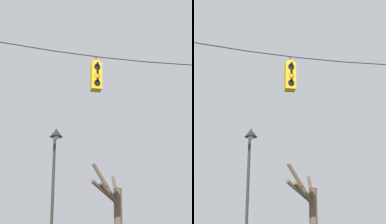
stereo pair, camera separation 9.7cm
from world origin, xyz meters
TOP-DOWN VIEW (x-y plane):
  - span_wire at (-0.00, -0.07)m, footprint 11.53×0.03m
  - traffic_light_near_right_pole at (-1.07, -0.08)m, footprint 0.34×0.46m
  - street_lamp at (-1.98, 3.75)m, footprint 0.54×0.92m
  - bare_tree at (1.21, 6.21)m, footprint 2.15×3.92m

SIDE VIEW (x-z plane):
  - bare_tree at x=1.21m, z-range 0.00..4.25m
  - street_lamp at x=-1.98m, z-range 1.42..6.65m
  - traffic_light_near_right_pole at x=-1.07m, z-range 5.49..6.71m
  - span_wire at x=0.00m, z-range 6.75..7.13m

